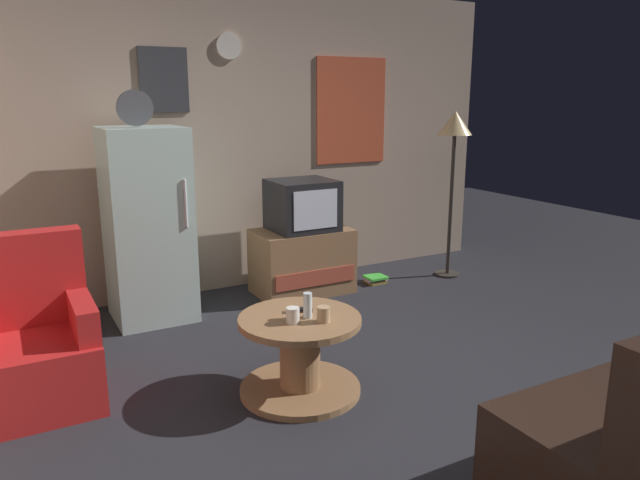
% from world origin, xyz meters
% --- Properties ---
extents(ground_plane, '(12.00, 12.00, 0.00)m').
position_xyz_m(ground_plane, '(0.00, 0.00, 0.00)').
color(ground_plane, '#232328').
extents(wall_with_art, '(5.20, 0.12, 2.67)m').
position_xyz_m(wall_with_art, '(0.01, 2.45, 1.34)').
color(wall_with_art, tan).
rests_on(wall_with_art, ground_plane).
extents(fridge, '(0.60, 0.62, 1.77)m').
position_xyz_m(fridge, '(-1.00, 1.97, 0.75)').
color(fridge, silver).
rests_on(fridge, ground_plane).
extents(tv_stand, '(0.84, 0.53, 0.58)m').
position_xyz_m(tv_stand, '(0.33, 1.95, 0.29)').
color(tv_stand, '#8E6642').
rests_on(tv_stand, ground_plane).
extents(crt_tv, '(0.54, 0.51, 0.44)m').
position_xyz_m(crt_tv, '(0.33, 1.95, 0.80)').
color(crt_tv, black).
rests_on(crt_tv, tv_stand).
extents(standing_lamp, '(0.32, 0.32, 1.59)m').
position_xyz_m(standing_lamp, '(1.82, 1.72, 1.36)').
color(standing_lamp, '#332D28').
rests_on(standing_lamp, ground_plane).
extents(coffee_table, '(0.72, 0.72, 0.48)m').
position_xyz_m(coffee_table, '(-0.53, 0.29, 0.24)').
color(coffee_table, '#8E6642').
rests_on(coffee_table, ground_plane).
extents(wine_glass, '(0.05, 0.05, 0.15)m').
position_xyz_m(wine_glass, '(-0.50, 0.25, 0.55)').
color(wine_glass, silver).
rests_on(wine_glass, coffee_table).
extents(mug_ceramic_white, '(0.08, 0.08, 0.09)m').
position_xyz_m(mug_ceramic_white, '(-0.61, 0.22, 0.52)').
color(mug_ceramic_white, silver).
rests_on(mug_ceramic_white, coffee_table).
extents(mug_ceramic_tan, '(0.08, 0.08, 0.09)m').
position_xyz_m(mug_ceramic_tan, '(-0.45, 0.15, 0.52)').
color(mug_ceramic_tan, tan).
rests_on(mug_ceramic_tan, coffee_table).
extents(remote_control, '(0.16, 0.09, 0.02)m').
position_xyz_m(remote_control, '(-0.49, 0.36, 0.49)').
color(remote_control, black).
rests_on(remote_control, coffee_table).
extents(armchair, '(0.68, 0.68, 0.96)m').
position_xyz_m(armchair, '(-1.92, 0.93, 0.34)').
color(armchair, red).
rests_on(armchair, ground_plane).
extents(book_stack, '(0.20, 0.17, 0.07)m').
position_xyz_m(book_stack, '(1.05, 1.85, 0.04)').
color(book_stack, olive).
rests_on(book_stack, ground_plane).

